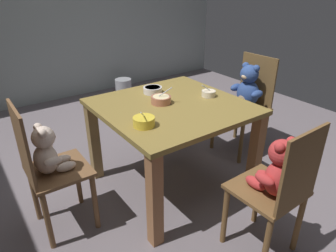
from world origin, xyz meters
TOP-DOWN VIEW (x-y plane):
  - ground_plane at (0.00, 0.00)m, footprint 5.20×5.20m
  - wall_rear at (0.00, 2.56)m, footprint 5.20×0.08m
  - dining_table at (0.00, 0.00)m, footprint 1.04×1.03m
  - teddy_chair_near_left at (-0.93, 0.05)m, footprint 0.37×0.38m
  - teddy_chair_near_front at (0.06, -0.92)m, footprint 0.38×0.38m
  - teddy_chair_near_right at (0.93, 0.07)m, footprint 0.44×0.43m
  - porridge_bowl_white_far_center at (0.02, 0.29)m, footprint 0.15×0.15m
  - porridge_bowl_terracotta_center at (-0.05, 0.07)m, footprint 0.15×0.15m
  - porridge_bowl_yellow_near_left at (-0.36, -0.19)m, footprint 0.14×0.14m
  - porridge_bowl_cream_near_right at (0.34, -0.03)m, footprint 0.12×0.11m
  - metal_pail at (0.70, 2.15)m, footprint 0.24×0.24m

SIDE VIEW (x-z plane):
  - ground_plane at x=0.00m, z-range -0.04..0.00m
  - metal_pail at x=0.70m, z-range 0.00..0.23m
  - teddy_chair_near_left at x=-0.93m, z-range 0.08..1.00m
  - teddy_chair_near_front at x=0.06m, z-range 0.10..1.00m
  - teddy_chair_near_right at x=0.93m, z-range 0.12..1.04m
  - dining_table at x=0.00m, z-range 0.23..0.94m
  - porridge_bowl_cream_near_right at x=0.34m, z-range 0.69..0.79m
  - porridge_bowl_white_far_center at x=0.02m, z-range 0.72..0.77m
  - porridge_bowl_terracotta_center at x=-0.05m, z-range 0.68..0.81m
  - porridge_bowl_yellow_near_left at x=-0.36m, z-range 0.68..0.81m
  - wall_rear at x=0.00m, z-range 0.00..2.60m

